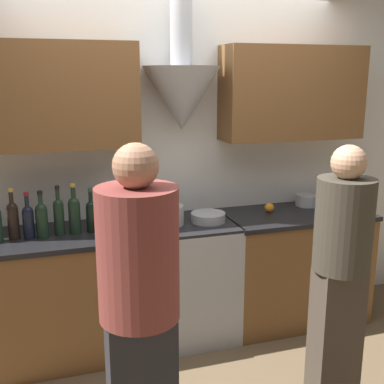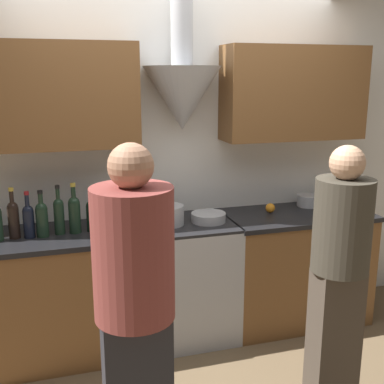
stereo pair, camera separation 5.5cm
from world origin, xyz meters
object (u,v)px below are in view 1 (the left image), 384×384
at_px(wine_bottle_3, 28,220).
at_px(mixing_bowl, 208,217).
at_px(orange_fruit, 269,208).
at_px(wine_bottle_2, 13,218).
at_px(person_foreground_right, 340,269).
at_px(person_foreground_left, 140,307).
at_px(saucepan, 307,200).
at_px(wine_bottle_5, 59,215).
at_px(wine_bottle_8, 107,213).
at_px(wine_bottle_6, 74,213).
at_px(stove_range, 188,279).
at_px(wine_bottle_7, 91,214).
at_px(wine_bottle_4, 42,218).
at_px(stock_pot, 169,215).

xyz_separation_m(wine_bottle_3, mixing_bowl, (1.24, -0.00, -0.09)).
height_order(mixing_bowl, orange_fruit, orange_fruit).
xyz_separation_m(wine_bottle_2, person_foreground_right, (1.77, -1.03, -0.16)).
distance_m(wine_bottle_3, person_foreground_left, 1.31).
xyz_separation_m(wine_bottle_2, saucepan, (2.26, 0.16, -0.09)).
xyz_separation_m(mixing_bowl, saucepan, (0.92, 0.18, 0.01)).
distance_m(orange_fruit, person_foreground_left, 1.83).
distance_m(wine_bottle_5, wine_bottle_8, 0.32).
bearing_deg(wine_bottle_6, person_foreground_left, -80.97).
height_order(wine_bottle_8, person_foreground_left, person_foreground_left).
xyz_separation_m(saucepan, person_foreground_left, (-1.67, -1.38, -0.03)).
relative_size(wine_bottle_2, wine_bottle_5, 1.01).
bearing_deg(stove_range, wine_bottle_8, -176.61).
xyz_separation_m(wine_bottle_7, orange_fruit, (1.37, 0.07, -0.09)).
relative_size(wine_bottle_2, saucepan, 1.82).
distance_m(wine_bottle_5, person_foreground_left, 1.26).
bearing_deg(wine_bottle_6, wine_bottle_5, 178.99).
bearing_deg(wine_bottle_4, wine_bottle_7, 4.09).
relative_size(wine_bottle_3, wine_bottle_8, 0.96).
bearing_deg(wine_bottle_7, wine_bottle_8, -14.01).
bearing_deg(wine_bottle_7, mixing_bowl, -1.22).
bearing_deg(wine_bottle_5, person_foreground_left, -76.44).
bearing_deg(wine_bottle_4, wine_bottle_3, 175.95).
relative_size(wine_bottle_5, wine_bottle_8, 1.03).
bearing_deg(wine_bottle_6, wine_bottle_8, -6.63).
relative_size(stove_range, wine_bottle_6, 2.60).
height_order(wine_bottle_2, wine_bottle_4, wine_bottle_2).
height_order(wine_bottle_7, stock_pot, wine_bottle_7).
distance_m(wine_bottle_6, person_foreground_left, 1.24).
relative_size(stove_range, person_foreground_right, 0.57).
height_order(wine_bottle_2, wine_bottle_3, wine_bottle_2).
xyz_separation_m(mixing_bowl, person_foreground_right, (0.44, -1.01, -0.05)).
bearing_deg(wine_bottle_5, orange_fruit, 2.54).
relative_size(saucepan, person_foreground_right, 0.12).
height_order(wine_bottle_4, wine_bottle_7, wine_bottle_4).
xyz_separation_m(wine_bottle_6, wine_bottle_8, (0.21, -0.02, -0.01)).
height_order(wine_bottle_3, mixing_bowl, wine_bottle_3).
height_order(wine_bottle_5, stock_pot, wine_bottle_5).
bearing_deg(wine_bottle_6, saucepan, 4.92).
xyz_separation_m(wine_bottle_4, mixing_bowl, (1.16, 0.01, -0.10)).
height_order(wine_bottle_2, mixing_bowl, wine_bottle_2).
height_order(wine_bottle_2, saucepan, wine_bottle_2).
xyz_separation_m(wine_bottle_7, wine_bottle_8, (0.10, -0.03, 0.01)).
bearing_deg(stock_pot, stove_range, 5.44).
bearing_deg(wine_bottle_3, wine_bottle_8, -0.95).
relative_size(wine_bottle_7, stock_pot, 1.40).
relative_size(wine_bottle_3, mixing_bowl, 1.24).
bearing_deg(wine_bottle_3, wine_bottle_5, 5.34).
relative_size(mixing_bowl, orange_fruit, 3.41).
bearing_deg(stock_pot, wine_bottle_4, -178.80).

